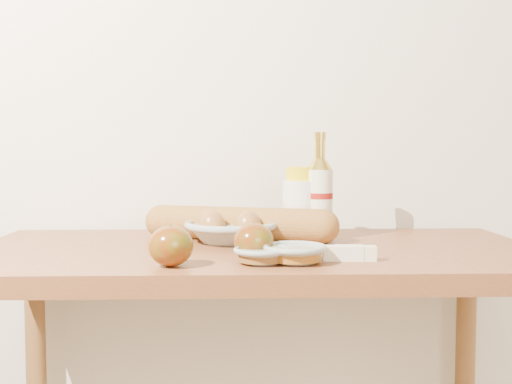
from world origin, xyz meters
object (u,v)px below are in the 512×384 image
bourbon_bottle (320,196)px  egg_bowl (231,229)px  baguette (239,224)px  cream_bottle (301,206)px  table (256,304)px

bourbon_bottle → egg_bowl: bearing=178.0°
bourbon_bottle → baguette: size_ratio=0.53×
egg_bowl → cream_bottle: bearing=18.1°
bourbon_bottle → egg_bowl: size_ratio=1.10×
cream_bottle → baguette: size_ratio=0.36×
egg_bowl → baguette: bearing=60.5°
cream_bottle → egg_bowl: 0.18m
table → cream_bottle: (0.11, 0.12, 0.20)m
egg_bowl → bourbon_bottle: bearing=9.8°
table → cream_bottle: bearing=48.1°
table → cream_bottle: cream_bottle is taller
baguette → table: bearing=-54.0°
egg_bowl → table: bearing=-52.3°
bourbon_bottle → cream_bottle: (-0.04, 0.02, -0.02)m
table → egg_bowl: bearing=127.7°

